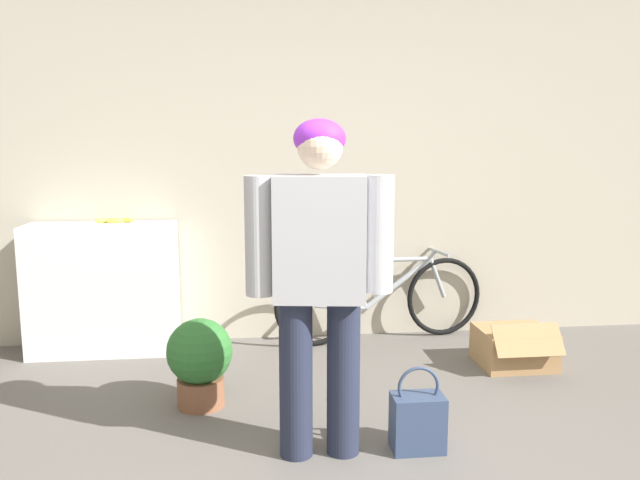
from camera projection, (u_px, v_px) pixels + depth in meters
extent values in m
cube|color=#B7AD99|center=(307.00, 167.00, 4.65)|extent=(8.00, 0.06, 2.60)
cube|color=white|center=(378.00, 290.00, 4.83)|extent=(0.08, 0.01, 0.12)
cube|color=white|center=(103.00, 289.00, 4.39)|extent=(1.01, 0.36, 0.92)
cylinder|color=#23283D|center=(296.00, 379.00, 2.93)|extent=(0.16, 0.16, 0.76)
cylinder|color=#23283D|center=(344.00, 376.00, 2.96)|extent=(0.16, 0.16, 0.76)
cube|color=#B2B2B7|center=(320.00, 238.00, 2.84)|extent=(0.45, 0.31, 0.57)
cylinder|color=#B2B2B7|center=(260.00, 236.00, 2.81)|extent=(0.13, 0.13, 0.54)
cylinder|color=#B2B2B7|center=(379.00, 234.00, 2.87)|extent=(0.13, 0.13, 0.54)
sphere|color=beige|center=(320.00, 146.00, 2.78)|extent=(0.21, 0.21, 0.21)
ellipsoid|color=purple|center=(320.00, 138.00, 2.79)|extent=(0.24, 0.22, 0.18)
torus|color=black|center=(315.00, 306.00, 4.54)|extent=(0.61, 0.13, 0.61)
torus|color=black|center=(444.00, 297.00, 4.80)|extent=(0.61, 0.13, 0.61)
cylinder|color=#999EA3|center=(341.00, 307.00, 4.59)|extent=(0.40, 0.09, 0.08)
cylinder|color=#999EA3|center=(334.00, 283.00, 4.55)|extent=(0.31, 0.08, 0.34)
cylinder|color=#999EA3|center=(359.00, 285.00, 4.60)|extent=(0.14, 0.05, 0.37)
cylinder|color=#999EA3|center=(398.00, 283.00, 4.68)|extent=(0.54, 0.12, 0.38)
cylinder|color=#999EA3|center=(392.00, 260.00, 4.64)|extent=(0.62, 0.13, 0.05)
cylinder|color=#999EA3|center=(437.00, 278.00, 4.76)|extent=(0.16, 0.06, 0.32)
cylinder|color=#999EA3|center=(433.00, 255.00, 4.72)|extent=(0.07, 0.04, 0.08)
cylinder|color=#999EA3|center=(435.00, 251.00, 4.72)|extent=(0.09, 0.46, 0.02)
ellipsoid|color=black|center=(353.00, 258.00, 4.56)|extent=(0.23, 0.11, 0.05)
ellipsoid|color=#EAD64C|center=(115.00, 220.00, 4.37)|extent=(0.13, 0.04, 0.04)
ellipsoid|color=#EAD64C|center=(103.00, 220.00, 4.38)|extent=(0.12, 0.08, 0.03)
ellipsoid|color=#EAD64C|center=(128.00, 220.00, 4.39)|extent=(0.12, 0.08, 0.03)
sphere|color=brown|center=(97.00, 220.00, 4.38)|extent=(0.02, 0.02, 0.02)
cube|color=#334260|center=(418.00, 423.00, 3.01)|extent=(0.25, 0.16, 0.28)
torus|color=#334260|center=(418.00, 387.00, 2.99)|extent=(0.20, 0.02, 0.20)
cube|color=#A87F51|center=(514.00, 347.00, 4.17)|extent=(0.47, 0.41, 0.25)
cube|color=#A87F51|center=(528.00, 340.00, 3.95)|extent=(0.45, 0.15, 0.18)
cylinder|color=brown|center=(201.00, 392.00, 3.53)|extent=(0.26, 0.26, 0.16)
sphere|color=#2D6B2D|center=(200.00, 351.00, 3.49)|extent=(0.37, 0.37, 0.37)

